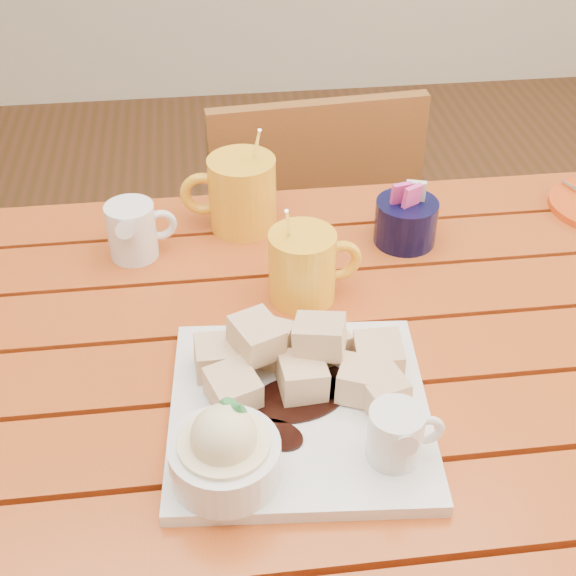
{
  "coord_description": "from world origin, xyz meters",
  "views": [
    {
      "loc": [
        -0.08,
        -0.7,
        1.39
      ],
      "look_at": [
        0.02,
        0.05,
        0.82
      ],
      "focal_mm": 50.0,
      "sensor_mm": 36.0,
      "label": 1
    }
  ],
  "objects": [
    {
      "name": "coffee_mug_right",
      "position": [
        0.05,
        0.12,
        0.8
      ],
      "size": [
        0.12,
        0.09,
        0.14
      ],
      "rotation": [
        0.0,
        0.0,
        0.13
      ],
      "color": "yellow",
      "rests_on": "table"
    },
    {
      "name": "coffee_mug_left",
      "position": [
        -0.02,
        0.3,
        0.81
      ],
      "size": [
        0.14,
        0.1,
        0.16
      ],
      "rotation": [
        0.0,
        0.0,
        -0.1
      ],
      "color": "yellow",
      "rests_on": "table"
    },
    {
      "name": "dessert_plate",
      "position": [
        -0.0,
        -0.11,
        0.78
      ],
      "size": [
        0.3,
        0.3,
        0.11
      ],
      "rotation": [
        0.0,
        0.0,
        -0.08
      ],
      "color": "white",
      "rests_on": "table"
    },
    {
      "name": "sugar_caddy",
      "position": [
        0.21,
        0.23,
        0.78
      ],
      "size": [
        0.09,
        0.09,
        0.1
      ],
      "color": "black",
      "rests_on": "table"
    },
    {
      "name": "chair_far",
      "position": [
        0.13,
        0.66,
        0.46
      ],
      "size": [
        0.42,
        0.42,
        0.83
      ],
      "rotation": [
        0.0,
        0.0,
        3.22
      ],
      "color": "brown",
      "rests_on": "ground"
    },
    {
      "name": "table",
      "position": [
        0.0,
        0.0,
        0.64
      ],
      "size": [
        1.2,
        0.79,
        0.75
      ],
      "color": "#A64015",
      "rests_on": "ground"
    },
    {
      "name": "cream_pitcher",
      "position": [
        -0.17,
        0.24,
        0.79
      ],
      "size": [
        0.1,
        0.08,
        0.08
      ],
      "rotation": [
        0.0,
        0.0,
        0.18
      ],
      "color": "white",
      "rests_on": "table"
    }
  ]
}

